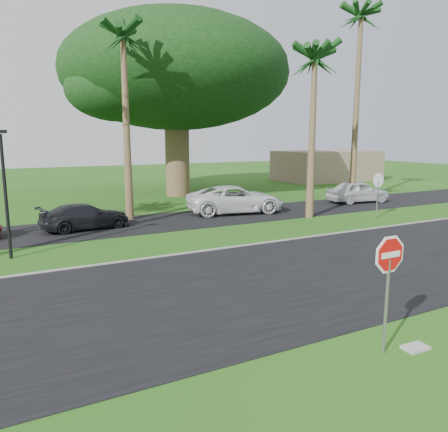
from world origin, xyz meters
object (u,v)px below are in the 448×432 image
object	(u,v)px
car_pickup	(358,192)
stop_sign_far	(378,186)
car_dark	(85,217)
car_minivan	(236,200)
stop_sign_near	(389,270)

from	to	relation	value
car_pickup	stop_sign_far	bearing A→B (deg)	152.19
car_dark	car_minivan	size ratio (longest dim) A/B	0.75
stop_sign_far	car_minivan	xyz separation A→B (m)	(-5.93, 5.15, -0.99)
stop_sign_near	car_dark	distance (m)	15.85
car_minivan	car_pickup	world-z (taller)	car_minivan
car_dark	car_minivan	world-z (taller)	car_minivan
stop_sign_near	stop_sign_far	world-z (taller)	same
stop_sign_far	car_dark	bearing A→B (deg)	-17.12
stop_sign_near	stop_sign_far	size ratio (longest dim) A/B	1.00
stop_sign_far	car_dark	world-z (taller)	stop_sign_far
car_minivan	car_pickup	size ratio (longest dim) A/B	1.32
stop_sign_far	car_minivan	distance (m)	7.92
car_minivan	car_pickup	bearing A→B (deg)	-81.02
car_pickup	stop_sign_near	bearing A→B (deg)	144.03
stop_sign_far	car_pickup	size ratio (longest dim) A/B	0.61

